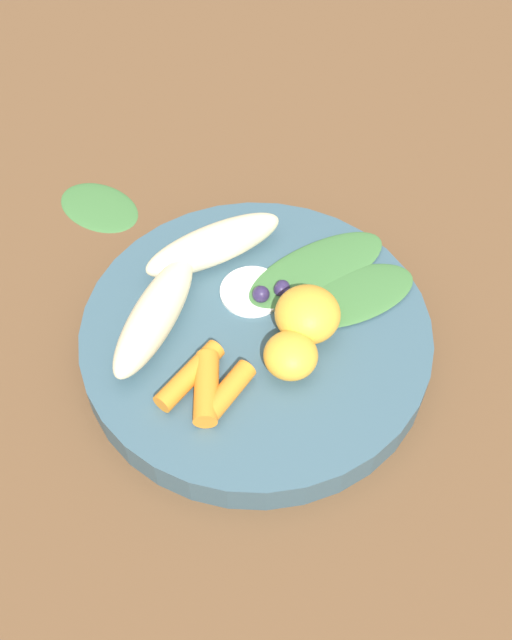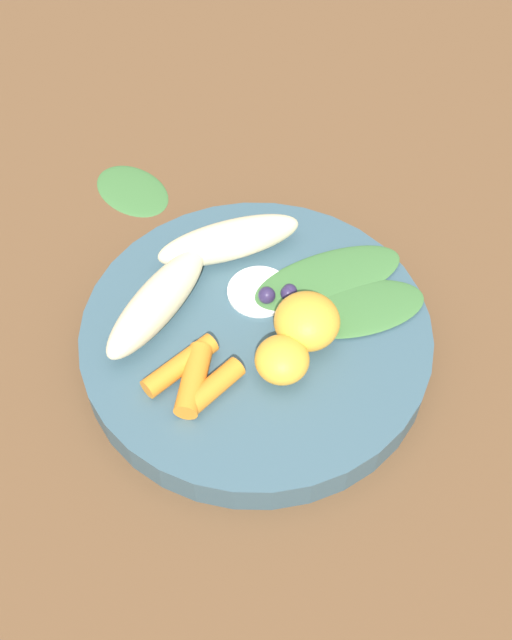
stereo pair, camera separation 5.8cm
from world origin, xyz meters
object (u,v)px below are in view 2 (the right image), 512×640
object	(u,v)px
banana_peeled_left	(157,302)
bowl	(256,338)
banana_peeled_right	(229,240)
orange_segment_near	(307,321)
kale_leaf_stray	(132,189)

from	to	relation	value
banana_peeled_left	bowl	bearing A→B (deg)	111.61
banana_peeled_right	bowl	bearing A→B (deg)	86.77
banana_peeled_right	orange_segment_near	world-z (taller)	orange_segment_near
orange_segment_near	kale_leaf_stray	world-z (taller)	orange_segment_near
kale_leaf_stray	orange_segment_near	bearing A→B (deg)	174.17
banana_peeled_left	orange_segment_near	xyz separation A→B (m)	(0.06, -0.10, 0.00)
banana_peeled_left	kale_leaf_stray	bearing A→B (deg)	-135.29
bowl	banana_peeled_left	world-z (taller)	banana_peeled_left
orange_segment_near	kale_leaf_stray	xyz separation A→B (m)	(0.04, 0.24, -0.05)
bowl	banana_peeled_right	xyz separation A→B (m)	(0.04, 0.07, 0.03)
banana_peeled_left	banana_peeled_right	bearing A→B (deg)	170.75
banana_peeled_left	kale_leaf_stray	world-z (taller)	banana_peeled_left
banana_peeled_left	banana_peeled_right	world-z (taller)	same
kale_leaf_stray	bowl	bearing A→B (deg)	167.63
bowl	orange_segment_near	world-z (taller)	orange_segment_near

